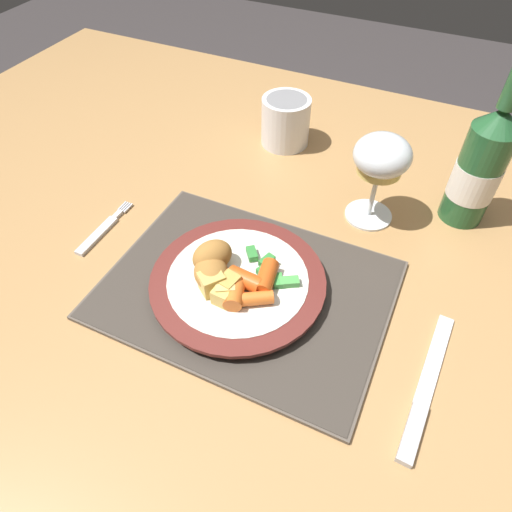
# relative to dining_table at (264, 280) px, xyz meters

# --- Properties ---
(ground_plane) EXTENTS (6.00, 6.00, 0.00)m
(ground_plane) POSITION_rel_dining_table_xyz_m (0.00, 0.00, -0.67)
(ground_plane) COLOR #383333
(dining_table) EXTENTS (1.57, 1.10, 0.74)m
(dining_table) POSITION_rel_dining_table_xyz_m (0.00, 0.00, 0.00)
(dining_table) COLOR #AD7F4C
(dining_table) RESTS_ON ground
(placemat) EXTENTS (0.37, 0.28, 0.01)m
(placemat) POSITION_rel_dining_table_xyz_m (0.01, -0.08, 0.07)
(placemat) COLOR brown
(placemat) RESTS_ON dining_table
(dinner_plate) EXTENTS (0.23, 0.23, 0.02)m
(dinner_plate) POSITION_rel_dining_table_xyz_m (-0.00, -0.08, 0.09)
(dinner_plate) COLOR white
(dinner_plate) RESTS_ON placemat
(breaded_croquettes) EXTENTS (0.08, 0.09, 0.04)m
(breaded_croquettes) POSITION_rel_dining_table_xyz_m (-0.03, -0.09, 0.11)
(breaded_croquettes) COLOR #A87033
(breaded_croquettes) RESTS_ON dinner_plate
(green_beans_pile) EXTENTS (0.09, 0.05, 0.02)m
(green_beans_pile) POSITION_rel_dining_table_xyz_m (0.03, -0.06, 0.10)
(green_beans_pile) COLOR green
(green_beans_pile) RESTS_ON dinner_plate
(glazed_carrots) EXTENTS (0.07, 0.09, 0.02)m
(glazed_carrots) POSITION_rel_dining_table_xyz_m (0.02, -0.10, 0.11)
(glazed_carrots) COLOR orange
(glazed_carrots) RESTS_ON dinner_plate
(fork) EXTENTS (0.02, 0.12, 0.01)m
(fork) POSITION_rel_dining_table_xyz_m (-0.24, -0.07, 0.07)
(fork) COLOR silver
(fork) RESTS_ON dining_table
(table_knife) EXTENTS (0.03, 0.20, 0.01)m
(table_knife) POSITION_rel_dining_table_xyz_m (0.26, -0.13, 0.07)
(table_knife) COLOR silver
(table_knife) RESTS_ON dining_table
(wine_glass) EXTENTS (0.08, 0.08, 0.14)m
(wine_glass) POSITION_rel_dining_table_xyz_m (0.12, 0.14, 0.18)
(wine_glass) COLOR silver
(wine_glass) RESTS_ON dining_table
(bottle) EXTENTS (0.07, 0.07, 0.26)m
(bottle) POSITION_rel_dining_table_xyz_m (0.25, 0.20, 0.16)
(bottle) COLOR #23562D
(bottle) RESTS_ON dining_table
(roast_potatoes) EXTENTS (0.06, 0.04, 0.03)m
(roast_potatoes) POSITION_rel_dining_table_xyz_m (-0.01, -0.12, 0.11)
(roast_potatoes) COLOR #DBB256
(roast_potatoes) RESTS_ON dinner_plate
(drinking_cup) EXTENTS (0.09, 0.09, 0.09)m
(drinking_cup) POSITION_rel_dining_table_xyz_m (-0.08, 0.27, 0.12)
(drinking_cup) COLOR white
(drinking_cup) RESTS_ON dining_table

